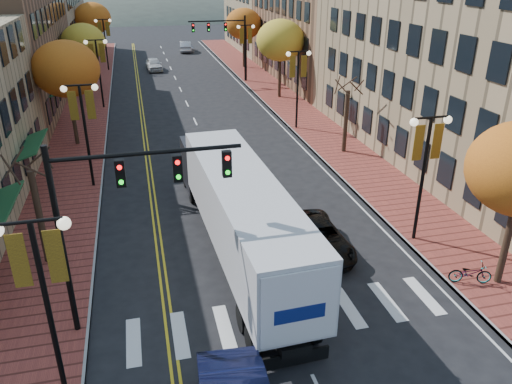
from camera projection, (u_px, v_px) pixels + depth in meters
ground at (303, 355)px, 16.67m from camera, size 200.00×200.00×0.00m
sidewalk_left at (86, 113)px, 43.41m from camera, size 4.00×85.00×0.15m
sidewalk_right at (284, 101)px, 47.29m from camera, size 4.00×85.00×0.15m
building_left_far at (31, 24)px, 64.92m from camera, size 12.00×26.00×9.50m
building_right_near at (504, 40)px, 31.66m from camera, size 15.00×28.00×15.00m
building_right_mid at (342, 32)px, 55.67m from camera, size 15.00×24.00×10.00m
building_right_far at (285, 11)px, 74.90m from camera, size 15.00×20.00×11.00m
tree_left_a at (40, 217)px, 20.87m from camera, size 0.28×0.28×4.20m
tree_left_b at (66, 69)px, 33.67m from camera, size 4.48×4.48×7.21m
tree_left_c at (83, 42)px, 47.97m from camera, size 4.16×4.16×6.69m
tree_left_d at (93, 18)px, 63.64m from camera, size 4.61×4.61×7.42m
tree_right_b at (346, 122)px, 33.57m from camera, size 0.28×0.28×4.20m
tree_right_c at (280, 40)px, 46.38m from camera, size 4.48×4.48×7.21m
tree_right_d at (244, 24)px, 60.57m from camera, size 4.35×4.35×7.00m
lamp_left_a at (42, 278)px, 13.27m from camera, size 1.96×0.36×6.05m
lamp_left_b at (83, 116)px, 27.40m from camera, size 1.96×0.36×6.05m
lamp_left_c at (98, 60)px, 43.31m from camera, size 1.96×0.36×6.05m
lamp_left_d at (104, 34)px, 59.21m from camera, size 1.96×0.36×6.05m
lamp_right_a at (426, 155)px, 21.80m from camera, size 1.96×0.36×6.05m
lamp_right_b at (298, 75)px, 37.70m from camera, size 1.96×0.36×6.05m
lamp_right_c at (246, 42)px, 53.60m from camera, size 1.96×0.36×6.05m
traffic_mast_near at (118, 202)px, 16.09m from camera, size 6.10×0.35×7.00m
traffic_mast_far at (227, 36)px, 52.90m from camera, size 6.10×0.34×7.00m
semi_truck at (236, 204)px, 21.81m from camera, size 3.23×16.30×4.05m
black_suv at (318, 237)px, 22.51m from camera, size 2.27×4.85×1.34m
car_far_white at (154, 64)px, 60.95m from camera, size 2.08×4.48×1.49m
car_far_silver at (187, 47)px, 74.52m from camera, size 1.71×4.16×1.21m
car_far_oncoming at (186, 47)px, 74.03m from camera, size 2.14×4.73×1.51m
bicycle at (470, 273)px, 20.05m from camera, size 1.79×1.08×0.89m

